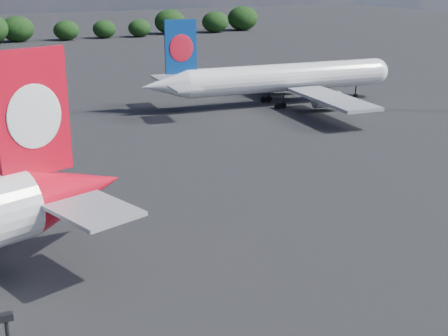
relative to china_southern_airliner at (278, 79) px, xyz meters
name	(u,v)px	position (x,y,z in m)	size (l,w,h in m)	color
china_southern_airliner	(278,79)	(0.00, 0.00, 0.00)	(46.10, 43.86, 15.04)	white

